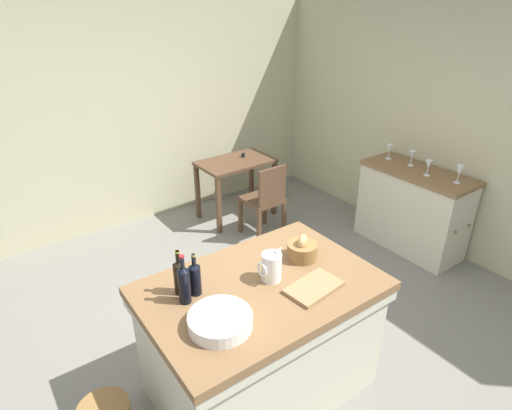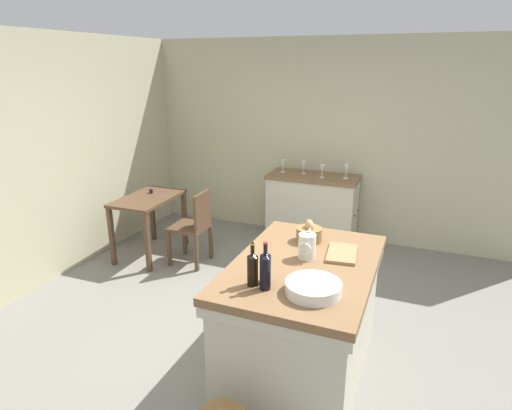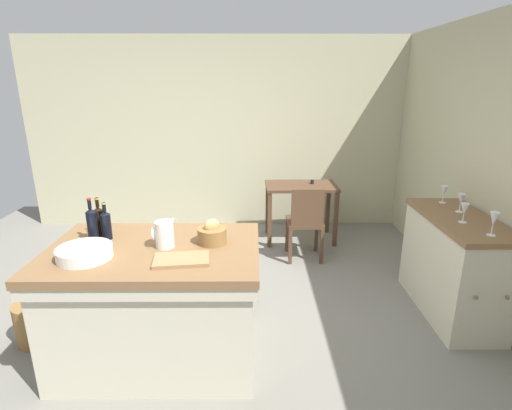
# 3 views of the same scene
# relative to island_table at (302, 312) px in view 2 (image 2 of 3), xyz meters

# --- Properties ---
(ground_plane) EXTENTS (6.76, 6.76, 0.00)m
(ground_plane) POSITION_rel_island_table_xyz_m (0.22, 0.40, -0.48)
(ground_plane) COLOR slate
(wall_back) EXTENTS (5.32, 0.12, 2.60)m
(wall_back) POSITION_rel_island_table_xyz_m (0.22, 3.00, 0.82)
(wall_back) COLOR #B7B28E
(wall_back) RESTS_ON ground
(wall_right) EXTENTS (0.12, 5.20, 2.60)m
(wall_right) POSITION_rel_island_table_xyz_m (2.82, 0.40, 0.82)
(wall_right) COLOR #B7B28E
(wall_right) RESTS_ON ground
(island_table) EXTENTS (1.49, 1.00, 0.89)m
(island_table) POSITION_rel_island_table_xyz_m (0.00, 0.00, 0.00)
(island_table) COLOR brown
(island_table) RESTS_ON ground
(side_cabinet) EXTENTS (0.52, 1.17, 0.90)m
(side_cabinet) POSITION_rel_island_table_xyz_m (2.48, 0.60, -0.03)
(side_cabinet) COLOR brown
(side_cabinet) RESTS_ON ground
(writing_desk) EXTENTS (0.91, 0.58, 0.80)m
(writing_desk) POSITION_rel_island_table_xyz_m (1.32, 2.32, 0.14)
(writing_desk) COLOR #513826
(writing_desk) RESTS_ON ground
(wooden_chair) EXTENTS (0.41, 0.41, 0.89)m
(wooden_chair) POSITION_rel_island_table_xyz_m (1.30, 1.70, -0.00)
(wooden_chair) COLOR #513826
(wooden_chair) RESTS_ON ground
(pitcher) EXTENTS (0.17, 0.13, 0.23)m
(pitcher) POSITION_rel_island_table_xyz_m (0.08, 0.01, 0.51)
(pitcher) COLOR white
(pitcher) RESTS_ON island_table
(wash_bowl) EXTENTS (0.36, 0.36, 0.08)m
(wash_bowl) POSITION_rel_island_table_xyz_m (-0.41, -0.17, 0.45)
(wash_bowl) COLOR white
(wash_bowl) RESTS_ON island_table
(bread_basket) EXTENTS (0.21, 0.21, 0.18)m
(bread_basket) POSITION_rel_island_table_xyz_m (0.41, 0.08, 0.48)
(bread_basket) COLOR olive
(bread_basket) RESTS_ON island_table
(cutting_board) EXTENTS (0.38, 0.26, 0.02)m
(cutting_board) POSITION_rel_island_table_xyz_m (0.24, -0.23, 0.42)
(cutting_board) COLOR #99754C
(cutting_board) RESTS_ON island_table
(wine_bottle_dark) EXTENTS (0.07, 0.07, 0.28)m
(wine_bottle_dark) POSITION_rel_island_table_xyz_m (-0.38, 0.16, 0.53)
(wine_bottle_dark) COLOR black
(wine_bottle_dark) RESTS_ON island_table
(wine_bottle_amber) EXTENTS (0.07, 0.07, 0.30)m
(wine_bottle_amber) POSITION_rel_island_table_xyz_m (-0.45, 0.22, 0.53)
(wine_bottle_amber) COLOR black
(wine_bottle_amber) RESTS_ON island_table
(wine_bottle_green) EXTENTS (0.07, 0.07, 0.32)m
(wine_bottle_green) POSITION_rel_island_table_xyz_m (-0.47, 0.13, 0.54)
(wine_bottle_green) COLOR black
(wine_bottle_green) RESTS_ON island_table
(wine_glass_far_left) EXTENTS (0.07, 0.07, 0.18)m
(wine_glass_far_left) POSITION_rel_island_table_xyz_m (2.50, 0.18, 0.55)
(wine_glass_far_left) COLOR white
(wine_glass_far_left) RESTS_ON side_cabinet
(wine_glass_left) EXTENTS (0.07, 0.07, 0.16)m
(wine_glass_left) POSITION_rel_island_table_xyz_m (2.43, 0.47, 0.53)
(wine_glass_left) COLOR white
(wine_glass_left) RESTS_ON side_cabinet
(wine_glass_middle) EXTENTS (0.07, 0.07, 0.17)m
(wine_glass_middle) POSITION_rel_island_table_xyz_m (2.53, 0.74, 0.54)
(wine_glass_middle) COLOR white
(wine_glass_middle) RESTS_ON side_cabinet
(wine_glass_right) EXTENTS (0.07, 0.07, 0.17)m
(wine_glass_right) POSITION_rel_island_table_xyz_m (2.51, 1.02, 0.54)
(wine_glass_right) COLOR white
(wine_glass_right) RESTS_ON side_cabinet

